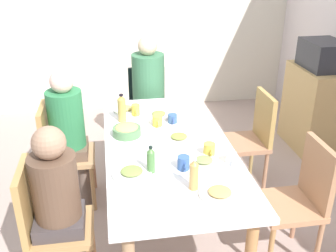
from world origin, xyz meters
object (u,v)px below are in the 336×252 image
bottle_1 (122,109)px  bowl_0 (127,130)px  chair_1 (252,135)px  cup_4 (209,149)px  person_2 (69,128)px  person_3 (149,86)px  dining_table (168,154)px  plate_0 (179,138)px  cup_5 (184,163)px  side_cabinet (314,108)px  chair_0 (47,221)px  plate_1 (204,162)px  cup_2 (172,119)px  plate_2 (159,115)px  cup_3 (136,110)px  plate_5 (220,193)px  bottle_2 (194,175)px  person_0 (59,197)px  cup_0 (231,158)px  cup_1 (157,121)px  chair_3 (148,106)px  chair_4 (300,196)px  plate_4 (126,109)px  bottle_0 (151,160)px  plate_3 (132,173)px

bottle_1 → bowl_0: bearing=4.0°
chair_1 → cup_4: (0.66, -0.58, 0.26)m
person_2 → person_3: size_ratio=0.95×
dining_table → plate_0: 0.15m
cup_5 → side_cabinet: size_ratio=0.13×
person_3 → cup_5: size_ratio=10.99×
chair_1 → cup_5: bearing=-43.9°
chair_0 → person_3: person_3 is taller
chair_1 → plate_1: chair_1 is taller
plate_1 → cup_2: (-0.68, -0.09, 0.02)m
dining_table → plate_2: bearing=179.3°
dining_table → cup_5: cup_5 is taller
cup_3 → side_cabinet: size_ratio=0.12×
plate_5 → bottle_2: 0.18m
person_0 → cup_0: size_ratio=10.49×
cup_1 → bottle_1: 0.31m
chair_3 → plate_1: chair_3 is taller
chair_0 → side_cabinet: 3.05m
chair_4 → cup_4: (-0.27, -0.58, 0.26)m
chair_0 → person_2: size_ratio=0.75×
cup_0 → bottle_1: bearing=-139.7°
plate_4 → bottle_2: (1.27, 0.32, 0.08)m
chair_3 → cup_5: chair_3 is taller
person_2 → bottle_1: (-0.01, 0.44, 0.14)m
person_0 → chair_1: (-0.94, 1.58, -0.17)m
bottle_0 → cup_5: bearing=90.3°
chair_0 → cup_0: (-0.14, 1.21, 0.26)m
plate_1 → cup_0: (0.02, 0.18, 0.02)m
plate_3 → bottle_0: 0.15m
chair_0 → person_3: (-1.70, 0.83, 0.24)m
cup_1 → plate_4: bearing=-147.0°
cup_2 → cup_3: (-0.20, -0.28, 0.01)m
chair_1 → bottle_0: bottle_0 is taller
cup_2 → cup_5: cup_5 is taller
plate_5 → cup_0: size_ratio=2.25×
person_3 → cup_4: bearing=10.3°
chair_1 → bottle_1: 1.19m
cup_5 → plate_4: bearing=-163.7°
plate_2 → plate_4: (-0.16, -0.27, 0.00)m
chair_3 → plate_4: (0.63, -0.26, 0.24)m
cup_2 → bottle_2: size_ratio=0.53×
bowl_0 → bottle_2: bottle_2 is taller
person_3 → cup_1: 0.90m
dining_table → cup_0: (0.33, 0.37, 0.12)m
person_0 → chair_1: size_ratio=1.28×
person_0 → cup_3: size_ratio=10.84×
cup_0 → cup_5: cup_5 is taller
plate_0 → bottle_2: size_ratio=1.06×
chair_4 → cup_2: bearing=-138.8°
person_0 → person_2: bearing=-179.9°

